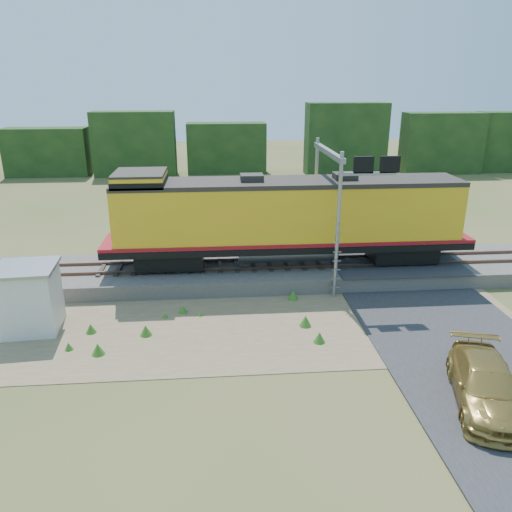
{
  "coord_description": "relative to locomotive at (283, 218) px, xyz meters",
  "views": [
    {
      "loc": [
        -2.85,
        -19.44,
        10.46
      ],
      "look_at": [
        -0.98,
        3.0,
        2.4
      ],
      "focal_mm": 35.0,
      "sensor_mm": 36.0,
      "label": 1
    }
  ],
  "objects": [
    {
      "name": "locomotive",
      "position": [
        0.0,
        0.0,
        0.0
      ],
      "size": [
        19.57,
        2.99,
        5.05
      ],
      "color": "black",
      "rests_on": "rails"
    },
    {
      "name": "weed_clumps",
      "position": [
        -4.23,
        -5.9,
        -3.45
      ],
      "size": [
        15.0,
        6.2,
        0.56
      ],
      "primitive_type": null,
      "color": "#377020",
      "rests_on": "ground"
    },
    {
      "name": "ground",
      "position": [
        -0.73,
        -6.0,
        -3.45
      ],
      "size": [
        140.0,
        140.0,
        0.0
      ],
      "primitive_type": "plane",
      "color": "#475123",
      "rests_on": "ground"
    },
    {
      "name": "rails",
      "position": [
        -0.73,
        0.0,
        -2.57
      ],
      "size": [
        70.0,
        1.54,
        0.16
      ],
      "color": "brown",
      "rests_on": "ballast"
    },
    {
      "name": "car",
      "position": [
        5.32,
        -11.85,
        -2.72
      ],
      "size": [
        3.4,
        5.39,
        1.45
      ],
      "primitive_type": "imported",
      "rotation": [
        0.0,
        0.0,
        -0.29
      ],
      "color": "#A3843C",
      "rests_on": "ground"
    },
    {
      "name": "ballast",
      "position": [
        -0.73,
        0.0,
        -3.05
      ],
      "size": [
        70.0,
        5.0,
        0.8
      ],
      "primitive_type": "cube",
      "color": "slate",
      "rests_on": "ground"
    },
    {
      "name": "shed",
      "position": [
        -11.7,
        -5.03,
        -1.96
      ],
      "size": [
        2.67,
        2.67,
        2.95
      ],
      "rotation": [
        0.0,
        0.0,
        0.08
      ],
      "color": "silver",
      "rests_on": "ground"
    },
    {
      "name": "tree_line_north",
      "position": [
        -0.73,
        32.0,
        -0.38
      ],
      "size": [
        130.0,
        3.0,
        6.5
      ],
      "color": "black",
      "rests_on": "ground"
    },
    {
      "name": "road",
      "position": [
        6.27,
        -5.26,
        -3.36
      ],
      "size": [
        7.0,
        66.0,
        0.86
      ],
      "color": "#38383A",
      "rests_on": "ground"
    },
    {
      "name": "dirt_shoulder",
      "position": [
        -2.73,
        -5.5,
        -3.44
      ],
      "size": [
        26.0,
        8.0,
        0.03
      ],
      "primitive_type": "cube",
      "color": "#8C7754",
      "rests_on": "ground"
    },
    {
      "name": "signal_gantry",
      "position": [
        2.65,
        -0.67,
        2.0
      ],
      "size": [
        2.89,
        6.2,
        7.29
      ],
      "color": "gray",
      "rests_on": "ground"
    }
  ]
}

